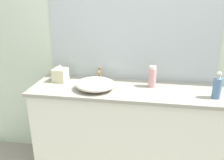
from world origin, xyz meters
TOP-DOWN VIEW (x-y plane):
  - bathroom_wall_rear at (0.00, 0.73)m, footprint 6.00×0.06m
  - vanity_counter at (-0.08, 0.43)m, footprint 1.75×0.52m
  - wall_mirror_panel at (-0.08, 0.69)m, footprint 1.58×0.01m
  - sink_basin at (-0.36, 0.37)m, footprint 0.35×0.32m
  - faucet at (-0.36, 0.55)m, footprint 0.03×0.11m
  - soap_dispenser at (0.64, 0.34)m, footprint 0.07×0.07m
  - lotion_bottle at (0.13, 0.51)m, footprint 0.07×0.07m
  - tissue_box at (-0.74, 0.52)m, footprint 0.14×0.14m

SIDE VIEW (x-z plane):
  - vanity_counter at x=-0.08m, z-range 0.00..0.91m
  - sink_basin at x=-0.36m, z-range 0.91..1.00m
  - tissue_box at x=-0.74m, z-range 0.89..1.06m
  - faucet at x=-0.36m, z-range 0.92..1.07m
  - lotion_bottle at x=0.13m, z-range 0.90..1.10m
  - soap_dispenser at x=0.64m, z-range 0.89..1.11m
  - bathroom_wall_rear at x=0.00m, z-range 0.00..2.60m
  - wall_mirror_panel at x=-0.08m, z-range 0.91..1.87m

